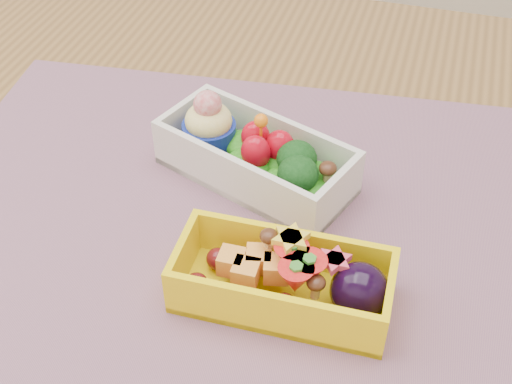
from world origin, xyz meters
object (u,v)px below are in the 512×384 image
(placemat, at_px, (246,229))
(bento_white, at_px, (255,156))
(table, at_px, (309,286))
(bento_yellow, at_px, (287,280))

(placemat, height_order, bento_white, bento_white)
(table, relative_size, bento_white, 6.44)
(bento_white, height_order, bento_yellow, bento_white)
(table, xyz_separation_m, bento_white, (-0.06, 0.02, 0.13))
(bento_white, bearing_deg, bento_yellow, -43.78)
(placemat, relative_size, bento_yellow, 3.55)
(table, relative_size, placemat, 2.15)
(table, distance_m, bento_yellow, 0.16)
(table, bearing_deg, bento_yellow, -88.83)
(table, relative_size, bento_yellow, 7.61)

